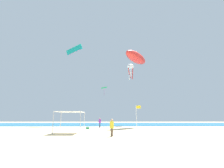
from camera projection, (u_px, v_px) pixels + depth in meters
ground at (116, 134)px, 20.09m from camera, size 110.00×110.00×0.10m
ocean_strip at (112, 124)px, 47.01m from camera, size 110.00×24.33×0.03m
canopy_tent at (70, 113)px, 20.28m from camera, size 3.20×3.02×2.63m
person_near_tent at (100, 122)px, 31.40m from camera, size 0.44×0.49×1.85m
person_leftmost at (112, 126)px, 16.81m from camera, size 0.42×0.46×1.78m
banner_flag at (137, 116)px, 19.51m from camera, size 0.61×0.06×3.34m
cooler_box at (88, 128)px, 27.34m from camera, size 0.57×0.37×0.35m
kite_parafoil_teal at (74, 50)px, 42.95m from camera, size 4.56×1.50×2.82m
kite_diamond_green at (104, 88)px, 48.75m from camera, size 1.73×1.75×2.53m
kite_octopus_white at (131, 67)px, 44.69m from camera, size 2.45×2.45×4.42m
kite_inflatable_red at (136, 57)px, 36.33m from camera, size 7.18×8.12×3.31m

